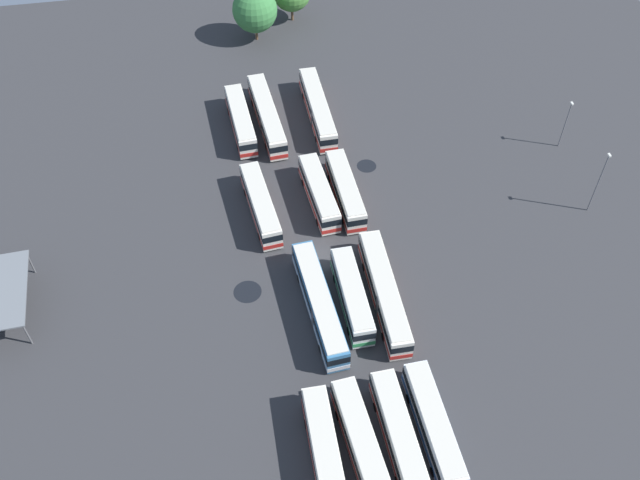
# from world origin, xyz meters

# --- Properties ---
(ground_plane) EXTENTS (131.74, 131.74, 0.00)m
(ground_plane) POSITION_xyz_m (0.00, 0.00, 0.00)
(ground_plane) COLOR #333335
(bus_row0_slot0) EXTENTS (12.94, 2.96, 3.45)m
(bus_row0_slot0) POSITION_xyz_m (-24.98, -6.92, 1.83)
(bus_row0_slot0) COLOR silver
(bus_row0_slot0) RESTS_ON ground_plane
(bus_row0_slot1) EXTENTS (12.87, 2.97, 3.45)m
(bus_row0_slot1) POSITION_xyz_m (-25.31, -3.37, 1.83)
(bus_row0_slot1) COLOR silver
(bus_row0_slot1) RESTS_ON ground_plane
(bus_row0_slot2) EXTENTS (12.78, 3.67, 3.45)m
(bus_row0_slot2) POSITION_xyz_m (-25.43, 0.39, 1.83)
(bus_row0_slot2) COLOR silver
(bus_row0_slot2) RESTS_ON ground_plane
(bus_row0_slot3) EXTENTS (12.82, 2.61, 3.45)m
(bus_row0_slot3) POSITION_xyz_m (-25.93, 4.00, 1.83)
(bus_row0_slot3) COLOR silver
(bus_row0_slot3) RESTS_ON ground_plane
(bus_row1_slot0) EXTENTS (16.21, 2.61, 3.45)m
(bus_row1_slot0) POSITION_xyz_m (-8.33, -6.01, 1.83)
(bus_row1_slot0) COLOR silver
(bus_row1_slot0) RESTS_ON ground_plane
(bus_row1_slot1) EXTENTS (12.11, 2.74, 3.45)m
(bus_row1_slot1) POSITION_xyz_m (-8.12, -2.34, 1.83)
(bus_row1_slot1) COLOR silver
(bus_row1_slot1) RESTS_ON ground_plane
(bus_row1_slot2) EXTENTS (16.34, 3.81, 3.45)m
(bus_row1_slot2) POSITION_xyz_m (-8.60, 1.46, 1.83)
(bus_row1_slot2) COLOR teal
(bus_row1_slot2) RESTS_ON ground_plane
(bus_row2_slot0) EXTENTS (12.72, 3.00, 3.45)m
(bus_row2_slot0) POSITION_xyz_m (8.55, -4.92, 1.83)
(bus_row2_slot0) COLOR silver
(bus_row2_slot0) RESTS_ON ground_plane
(bus_row2_slot1) EXTENTS (12.18, 3.56, 3.45)m
(bus_row2_slot1) POSITION_xyz_m (8.65, -1.53, 1.83)
(bus_row2_slot1) COLOR silver
(bus_row2_slot1) RESTS_ON ground_plane
(bus_row2_slot3) EXTENTS (13.16, 3.95, 3.45)m
(bus_row2_slot3) POSITION_xyz_m (7.85, 6.08, 1.83)
(bus_row2_slot3) COLOR silver
(bus_row2_slot3) RESTS_ON ground_plane
(bus_row3_slot0) EXTENTS (16.25, 2.88, 3.45)m
(bus_row3_slot0) POSITION_xyz_m (25.55, -4.30, 1.83)
(bus_row3_slot0) COLOR silver
(bus_row3_slot0) RESTS_ON ground_plane
(bus_row3_slot2) EXTENTS (16.34, 3.79, 3.45)m
(bus_row3_slot2) POSITION_xyz_m (25.29, 3.08, 1.83)
(bus_row3_slot2) COLOR silver
(bus_row3_slot2) RESTS_ON ground_plane
(bus_row3_slot3) EXTENTS (13.21, 3.39, 3.45)m
(bus_row3_slot3) POSITION_xyz_m (24.96, 6.86, 1.83)
(bus_row3_slot3) COLOR silver
(bus_row3_slot3) RESTS_ON ground_plane
(lamp_post_mid_lot) EXTENTS (0.56, 0.28, 9.46)m
(lamp_post_mid_lot) POSITION_xyz_m (1.43, -35.22, 5.15)
(lamp_post_mid_lot) COLOR slate
(lamp_post_mid_lot) RESTS_ON ground_plane
(lamp_post_near_entrance) EXTENTS (0.56, 0.28, 7.46)m
(lamp_post_near_entrance) POSITION_xyz_m (13.90, -36.47, 4.14)
(lamp_post_near_entrance) COLOR slate
(lamp_post_near_entrance) RESTS_ON ground_plane
(tree_south_edge) EXTENTS (7.21, 7.21, 8.94)m
(tree_south_edge) POSITION_xyz_m (47.81, 1.99, 5.33)
(tree_south_edge) COLOR brown
(tree_south_edge) RESTS_ON ground_plane
(puddle_centre_drain) EXTENTS (3.28, 3.28, 0.01)m
(puddle_centre_drain) POSITION_xyz_m (-4.11, 9.15, 0.00)
(puddle_centre_drain) COLOR black
(puddle_centre_drain) RESTS_ON ground_plane
(puddle_near_shelter) EXTENTS (2.67, 2.67, 0.01)m
(puddle_near_shelter) POSITION_xyz_m (14.49, -9.13, 0.00)
(puddle_near_shelter) COLOR black
(puddle_near_shelter) RESTS_ON ground_plane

